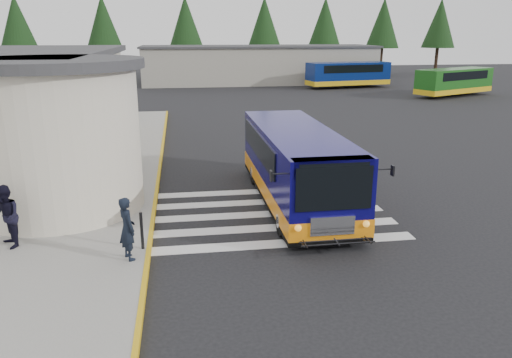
{
  "coord_description": "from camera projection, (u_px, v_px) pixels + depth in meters",
  "views": [
    {
      "loc": [
        -3.03,
        -15.88,
        5.74
      ],
      "look_at": [
        -0.71,
        -0.5,
        1.13
      ],
      "focal_mm": 35.0,
      "sensor_mm": 36.0,
      "label": 1
    }
  ],
  "objects": [
    {
      "name": "tree_line",
      "position": [
        251.0,
        23.0,
        63.5
      ],
      "size": [
        58.4,
        4.4,
        10.0
      ],
      "color": "black",
      "rests_on": "ground"
    },
    {
      "name": "pedestrian_a",
      "position": [
        127.0,
        228.0,
        12.55
      ],
      "size": [
        0.63,
        0.71,
        1.65
      ],
      "primitive_type": "imported",
      "rotation": [
        0.0,
        0.0,
        2.04
      ],
      "color": "black",
      "rests_on": "sidewalk"
    },
    {
      "name": "crosswalk",
      "position": [
        264.0,
        214.0,
        16.29
      ],
      "size": [
        8.0,
        5.35,
        0.01
      ],
      "color": "silver",
      "rests_on": "ground"
    },
    {
      "name": "far_bus_b",
      "position": [
        454.0,
        81.0,
        45.65
      ],
      "size": [
        8.51,
        5.56,
        2.14
      ],
      "rotation": [
        0.0,
        0.0,
        2.0
      ],
      "color": "#185215",
      "rests_on": "ground"
    },
    {
      "name": "far_bus_a",
      "position": [
        348.0,
        74.0,
        52.44
      ],
      "size": [
        9.1,
        3.93,
        2.27
      ],
      "rotation": [
        0.0,
        0.0,
        1.74
      ],
      "color": "#071A58",
      "rests_on": "ground"
    },
    {
      "name": "bollard",
      "position": [
        142.0,
        231.0,
        13.23
      ],
      "size": [
        0.08,
        0.08,
        1.03
      ],
      "primitive_type": "cylinder",
      "color": "black",
      "rests_on": "sidewalk"
    },
    {
      "name": "ground",
      "position": [
        274.0,
        205.0,
        17.12
      ],
      "size": [
        140.0,
        140.0,
        0.0
      ],
      "primitive_type": "plane",
      "color": "black",
      "rests_on": "ground"
    },
    {
      "name": "transit_bus",
      "position": [
        296.0,
        169.0,
        17.06
      ],
      "size": [
        3.33,
        9.17,
        2.58
      ],
      "rotation": [
        0.0,
        0.0,
        0.01
      ],
      "color": "#0B0752",
      "rests_on": "ground"
    },
    {
      "name": "depot_building",
      "position": [
        259.0,
        64.0,
        57.2
      ],
      "size": [
        26.4,
        8.4,
        4.2
      ],
      "color": "gray",
      "rests_on": "ground"
    },
    {
      "name": "curb_strip",
      "position": [
        159.0,
        176.0,
        20.31
      ],
      "size": [
        0.12,
        34.0,
        0.16
      ],
      "primitive_type": "cube",
      "color": "gold",
      "rests_on": "ground"
    },
    {
      "name": "sidewalk",
      "position": [
        31.0,
        181.0,
        19.61
      ],
      "size": [
        10.0,
        34.0,
        0.15
      ],
      "primitive_type": "cube",
      "color": "gray",
      "rests_on": "ground"
    },
    {
      "name": "pedestrian_b",
      "position": [
        6.0,
        217.0,
        13.23
      ],
      "size": [
        0.98,
        1.05,
        1.72
      ],
      "primitive_type": "imported",
      "rotation": [
        0.0,
        0.0,
        -1.06
      ],
      "color": "black",
      "rests_on": "sidewalk"
    }
  ]
}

